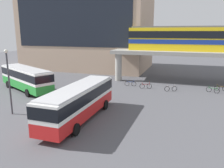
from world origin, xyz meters
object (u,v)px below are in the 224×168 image
Objects in this scene: bicycle_green at (213,90)px; bicycle_blue at (130,84)px; bus_secondary at (26,77)px; bicycle_brown at (221,88)px; bicycle_silver at (171,89)px; train at (195,38)px; bicycle_red at (146,86)px; station_building at (88,24)px; bus_main at (79,99)px.

bicycle_green is 0.93× the size of bicycle_blue.
bus_secondary reaches higher than bicycle_green.
bicycle_green and bicycle_brown have the same top height.
bicycle_brown is at bearing 20.49° from bicycle_silver.
bicycle_brown and bicycle_blue have the same top height.
train is 25.90m from bus_secondary.
bus_secondary is 6.45× the size of bicycle_red.
station_building is 15.60× the size of bicycle_red.
bicycle_blue is (-8.77, -5.65, -6.67)m from train.
bus_secondary is 6.12× the size of bicycle_blue.
bus_main reaches higher than bicycle_green.
train is 11.46× the size of bicycle_blue.
bicycle_blue is (1.25, 14.72, -1.63)m from bus_main.
train is at bearing 45.82° from bicycle_red.
bicycle_green is 9.02m from bicycle_red.
bicycle_brown is at bearing -48.59° from train.
train is at bearing 30.69° from bus_secondary.
bus_secondary is (-21.84, -12.96, -5.04)m from train.
station_building is at bearing 152.25° from bicycle_brown.
bicycle_blue is (-12.68, -1.22, 0.00)m from bicycle_brown.
bus_secondary is at bearing -149.31° from train.
bicycle_red is (-9.00, -0.56, 0.00)m from bicycle_green.
bicycle_silver is at bearing -159.51° from bicycle_brown.
train is at bearing 63.80° from bus_main.
bicycle_green is 1.90m from bicycle_brown.
bus_main is 19.33m from bicycle_green.
bicycle_blue is (-11.49, 0.27, 0.00)m from bicycle_green.
train is (22.25, -9.33, -2.58)m from station_building.
train reaches higher than bus_secondary.
station_building is at bearing 140.24° from bicycle_silver.
bus_main is at bearing -32.04° from bus_secondary.
station_building is 33.00m from bus_main.
train is 12.07× the size of bicycle_red.
bus_main reaches higher than bicycle_silver.
train reaches higher than bicycle_green.
bicycle_red is at bearing 22.65° from bus_secondary.
bicycle_blue is (13.47, -14.98, -9.25)m from station_building.
bus_main reaches higher than bicycle_brown.
bicycle_red is 3.59m from bicycle_silver.
station_building is at bearing 135.28° from bicycle_red.
station_building is 22.17m from bicycle_blue.
train is at bearing 32.75° from bicycle_blue.
bicycle_blue and bicycle_red have the same top height.
bicycle_green is at bearing -31.41° from station_building.
bicycle_brown is (3.91, -4.43, -6.67)m from train.
station_building is at bearing 131.98° from bicycle_blue.
station_building is 24.26m from train.
bus_main and bus_secondary have the same top height.
bicycle_brown is (1.19, 1.48, 0.00)m from bicycle_green.
station_building is 2.42× the size of bus_secondary.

